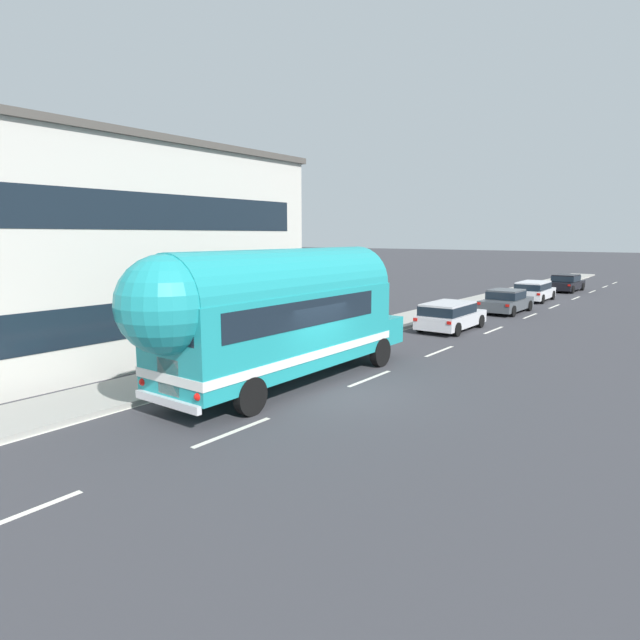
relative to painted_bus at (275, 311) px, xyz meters
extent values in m
plane|color=#38383D|center=(1.71, 0.64, -2.30)|extent=(300.00, 300.00, 0.00)
cube|color=silver|center=(1.71, -8.24, -2.30)|extent=(0.14, 2.40, 0.01)
cube|color=silver|center=(1.71, -3.35, -2.30)|extent=(0.14, 2.40, 0.01)
cube|color=silver|center=(1.71, 2.58, -2.30)|extent=(0.14, 2.40, 0.01)
cube|color=silver|center=(1.71, 7.69, -2.30)|extent=(0.14, 2.40, 0.01)
cube|color=silver|center=(1.71, 13.69, -2.30)|extent=(0.14, 2.40, 0.01)
cube|color=silver|center=(1.71, 19.52, -2.30)|extent=(0.14, 2.40, 0.01)
cube|color=silver|center=(1.71, 24.68, -2.30)|extent=(0.14, 2.40, 0.01)
cube|color=silver|center=(1.71, 30.57, -2.30)|extent=(0.14, 2.40, 0.01)
cube|color=silver|center=(1.71, 36.25, -2.30)|extent=(0.14, 2.40, 0.01)
cube|color=silver|center=(1.71, 41.64, -2.30)|extent=(0.14, 2.40, 0.01)
cube|color=silver|center=(1.71, 46.38, -2.30)|extent=(0.14, 2.40, 0.01)
cube|color=silver|center=(-1.74, 12.64, -2.30)|extent=(0.12, 80.00, 0.01)
cube|color=#9E9B93|center=(-2.97, 10.64, -2.23)|extent=(2.46, 90.00, 0.15)
cube|color=beige|center=(-9.92, -1.88, 1.50)|extent=(10.16, 18.08, 7.60)
cube|color=#4C4742|center=(-9.92, -1.88, 5.42)|extent=(10.46, 18.38, 0.24)
cube|color=black|center=(-4.87, -1.88, -0.50)|extent=(0.08, 16.08, 1.20)
cube|color=black|center=(-4.87, -1.88, 3.00)|extent=(0.08, 16.08, 1.20)
cube|color=teal|center=(0.00, 0.35, -0.55)|extent=(2.60, 8.46, 2.30)
cylinder|color=teal|center=(0.00, 0.35, 0.60)|extent=(2.55, 8.36, 2.45)
sphere|color=teal|center=(0.04, -3.81, 0.60)|extent=(2.40, 2.40, 2.40)
cube|color=teal|center=(-0.06, 5.22, -1.23)|extent=(2.28, 1.33, 0.95)
cube|color=white|center=(0.00, 0.35, -1.20)|extent=(2.64, 8.50, 0.24)
cube|color=black|center=(0.00, 0.05, 0.05)|extent=(2.61, 6.66, 0.76)
cube|color=black|center=(0.04, -3.82, 0.10)|extent=(2.00, 0.10, 0.84)
cube|color=white|center=(0.05, -3.83, -1.15)|extent=(0.80, 0.07, 0.90)
cube|color=silver|center=(0.05, -3.92, -1.75)|extent=(2.34, 0.17, 0.20)
sphere|color=red|center=(-1.00, -3.86, -1.45)|extent=(0.20, 0.20, 0.20)
sphere|color=red|center=(1.10, -3.83, -1.45)|extent=(0.20, 0.20, 0.20)
cube|color=black|center=(-0.05, 4.62, 0.10)|extent=(2.14, 0.13, 0.96)
cube|color=silver|center=(-0.07, 5.91, -1.35)|extent=(0.90, 0.11, 0.56)
cylinder|color=black|center=(-1.22, 4.15, -1.80)|extent=(0.27, 1.00, 1.00)
cylinder|color=black|center=(1.12, 4.18, -1.80)|extent=(0.27, 1.00, 1.00)
cylinder|color=black|center=(-1.14, -2.28, -1.80)|extent=(0.27, 1.00, 1.00)
cylinder|color=black|center=(1.20, -2.25, -1.80)|extent=(0.27, 1.00, 1.00)
cube|color=silver|center=(0.03, 12.55, -1.78)|extent=(1.93, 4.37, 0.60)
cube|color=silver|center=(0.04, 12.08, -1.21)|extent=(1.72, 2.91, 0.55)
cube|color=black|center=(0.04, 12.08, -1.24)|extent=(1.78, 2.95, 0.43)
cube|color=red|center=(-0.76, 10.36, -1.60)|extent=(0.20, 0.04, 0.14)
cube|color=red|center=(0.88, 10.38, -1.60)|extent=(0.20, 0.04, 0.14)
cylinder|color=black|center=(-0.89, 14.01, -1.98)|extent=(0.21, 0.64, 0.64)
cylinder|color=black|center=(0.92, 14.04, -1.98)|extent=(0.21, 0.64, 0.64)
cylinder|color=black|center=(-0.85, 11.07, -1.98)|extent=(0.21, 0.64, 0.64)
cylinder|color=black|center=(0.95, 11.09, -1.98)|extent=(0.21, 0.64, 0.64)
cube|color=#474C51|center=(0.15, 20.05, -1.78)|extent=(1.90, 4.38, 0.60)
cube|color=#474C51|center=(0.15, 19.93, -1.21)|extent=(1.68, 2.03, 0.55)
cube|color=black|center=(0.15, 19.93, -1.24)|extent=(1.74, 2.07, 0.43)
cube|color=red|center=(-0.67, 17.86, -1.60)|extent=(0.20, 0.04, 0.14)
cube|color=red|center=(0.95, 17.85, -1.60)|extent=(0.20, 0.04, 0.14)
cylinder|color=black|center=(-0.73, 21.54, -1.98)|extent=(0.20, 0.64, 0.64)
cylinder|color=black|center=(1.06, 21.53, -1.98)|extent=(0.20, 0.64, 0.64)
cylinder|color=black|center=(-0.75, 18.57, -1.98)|extent=(0.20, 0.64, 0.64)
cylinder|color=black|center=(1.03, 18.56, -1.98)|extent=(0.20, 0.64, 0.64)
cube|color=white|center=(-0.22, 27.02, -1.78)|extent=(1.97, 4.41, 0.60)
cube|color=white|center=(-0.21, 26.55, -1.21)|extent=(1.74, 3.16, 0.55)
cube|color=black|center=(-0.21, 26.55, -1.24)|extent=(1.80, 3.20, 0.43)
cube|color=red|center=(-0.96, 24.81, -1.60)|extent=(0.20, 0.05, 0.14)
cube|color=red|center=(0.64, 24.86, -1.60)|extent=(0.20, 0.05, 0.14)
cylinder|color=black|center=(-1.15, 28.47, -1.98)|extent=(0.22, 0.65, 0.64)
cylinder|color=black|center=(0.61, 28.53, -1.98)|extent=(0.22, 0.65, 0.64)
cylinder|color=black|center=(-1.06, 25.52, -1.98)|extent=(0.22, 0.65, 0.64)
cylinder|color=black|center=(0.70, 25.57, -1.98)|extent=(0.22, 0.65, 0.64)
cube|color=black|center=(-0.09, 35.21, -1.78)|extent=(1.98, 4.61, 0.60)
cube|color=black|center=(-0.09, 35.08, -1.21)|extent=(1.73, 2.26, 0.55)
cube|color=black|center=(-0.09, 35.08, -1.24)|extent=(1.79, 2.30, 0.43)
cube|color=red|center=(-0.96, 32.93, -1.60)|extent=(0.20, 0.04, 0.14)
cube|color=red|center=(0.67, 32.90, -1.60)|extent=(0.20, 0.04, 0.14)
cylinder|color=black|center=(-0.95, 36.81, -1.98)|extent=(0.22, 0.64, 0.64)
cylinder|color=black|center=(0.85, 36.77, -1.98)|extent=(0.22, 0.64, 0.64)
cylinder|color=black|center=(-1.02, 33.65, -1.98)|extent=(0.22, 0.64, 0.64)
cylinder|color=black|center=(0.77, 33.60, -1.98)|extent=(0.22, 0.64, 0.64)
camera|label=1|loc=(10.56, -11.55, 2.21)|focal=30.12mm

